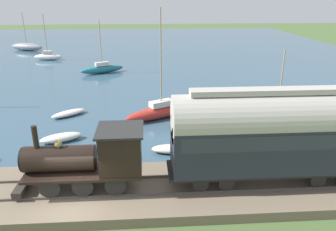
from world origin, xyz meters
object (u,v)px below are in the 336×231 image
(steam_locomotive, at_px, (93,156))
(rowboat_near_shore, at_px, (61,138))
(sailboat_white, at_px, (48,56))
(sailboat_teal, at_px, (102,69))
(passenger_coach, at_px, (272,132))
(sailboat_gray, at_px, (27,47))
(sailboat_yellow, at_px, (277,112))
(sailboat_red, at_px, (161,111))
(rowboat_off_pier, at_px, (69,113))
(rowboat_far_out, at_px, (173,149))

(steam_locomotive, bearing_deg, rowboat_near_shore, 25.95)
(sailboat_white, xyz_separation_m, sailboat_teal, (-9.44, -9.18, 0.01))
(passenger_coach, xyz_separation_m, sailboat_white, (36.40, 20.46, -2.68))
(steam_locomotive, bearing_deg, sailboat_gray, 21.69)
(steam_locomotive, xyz_separation_m, rowboat_near_shore, (6.70, 3.26, -1.98))
(sailboat_yellow, relative_size, sailboat_red, 0.65)
(passenger_coach, bearing_deg, rowboat_off_pier, 46.34)
(sailboat_gray, xyz_separation_m, rowboat_near_shore, (-38.94, -14.89, -0.39))
(sailboat_gray, bearing_deg, steam_locomotive, -137.66)
(sailboat_gray, relative_size, rowboat_far_out, 2.32)
(sailboat_white, bearing_deg, sailboat_gray, 35.68)
(sailboat_gray, xyz_separation_m, rowboat_off_pier, (-33.99, -14.34, -0.43))
(sailboat_white, bearing_deg, sailboat_teal, -133.51)
(sailboat_yellow, height_order, sailboat_gray, sailboat_gray)
(sailboat_yellow, bearing_deg, rowboat_off_pier, 53.93)
(sailboat_white, bearing_deg, rowboat_far_out, -150.80)
(sailboat_teal, xyz_separation_m, sailboat_red, (-16.24, -6.57, 0.02))
(sailboat_teal, height_order, sailboat_gray, sailboat_gray)
(sailboat_gray, height_order, rowboat_near_shore, sailboat_gray)
(sailboat_gray, bearing_deg, rowboat_far_out, -130.90)
(passenger_coach, bearing_deg, sailboat_red, 23.70)
(rowboat_off_pier, bearing_deg, sailboat_gray, -15.21)
(steam_locomotive, bearing_deg, rowboat_far_out, -42.47)
(passenger_coach, distance_m, sailboat_red, 12.01)
(sailboat_red, bearing_deg, rowboat_far_out, 155.89)
(passenger_coach, bearing_deg, rowboat_near_shore, 60.10)
(sailboat_red, bearing_deg, steam_locomotive, 132.84)
(sailboat_red, bearing_deg, rowboat_off_pier, 54.77)
(sailboat_red, bearing_deg, passenger_coach, 175.48)
(rowboat_far_out, bearing_deg, rowboat_off_pier, 51.58)
(sailboat_teal, bearing_deg, rowboat_off_pier, 150.45)
(passenger_coach, relative_size, sailboat_red, 1.17)
(passenger_coach, xyz_separation_m, rowboat_off_pier, (11.65, 12.21, -3.01))
(steam_locomotive, xyz_separation_m, rowboat_far_out, (4.51, -4.13, -2.00))
(sailboat_yellow, relative_size, sailboat_gray, 0.86)
(sailboat_white, relative_size, sailboat_teal, 1.03)
(sailboat_gray, height_order, rowboat_far_out, sailboat_gray)
(passenger_coach, relative_size, rowboat_off_pier, 3.46)
(passenger_coach, height_order, sailboat_red, sailboat_red)
(passenger_coach, bearing_deg, rowboat_far_out, 43.39)
(passenger_coach, bearing_deg, steam_locomotive, 90.00)
(sailboat_yellow, distance_m, sailboat_gray, 47.43)
(steam_locomotive, relative_size, sailboat_red, 0.71)
(rowboat_near_shore, xyz_separation_m, rowboat_far_out, (-2.19, -7.39, -0.02))
(steam_locomotive, distance_m, rowboat_far_out, 6.43)
(sailboat_yellow, height_order, rowboat_near_shore, sailboat_yellow)
(sailboat_red, bearing_deg, sailboat_white, 3.31)
(sailboat_red, distance_m, rowboat_far_out, 6.24)
(sailboat_yellow, distance_m, sailboat_teal, 23.33)
(steam_locomotive, relative_size, sailboat_teal, 0.93)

